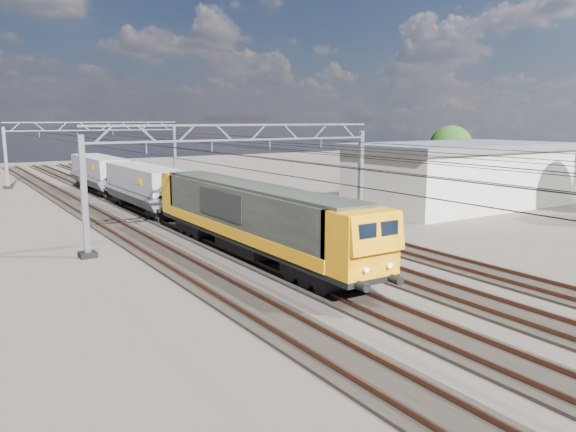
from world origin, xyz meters
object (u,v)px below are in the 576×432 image
locomotive (251,215)px  hopper_wagon_mid (99,171)px  catenary_gantry_far (96,150)px  industrial_shed (458,174)px  tree_far (454,149)px  catenary_gantry_mid (242,176)px  hopper_wagon_lead (145,185)px

locomotive → hopper_wagon_mid: size_ratio=1.62×
catenary_gantry_far → locomotive: bearing=-92.8°
industrial_shed → tree_far: size_ratio=2.74×
catenary_gantry_mid → industrial_shed: size_ratio=1.07×
hopper_wagon_lead → hopper_wagon_mid: (0.00, 14.20, 0.00)m
hopper_wagon_mid → locomotive: bearing=-90.0°
hopper_wagon_mid → catenary_gantry_far: bearing=77.3°
hopper_wagon_mid → catenary_gantry_mid: bearing=-85.8°
hopper_wagon_lead → tree_far: bearing=-5.5°
catenary_gantry_mid → catenary_gantry_far: (0.00, 36.00, 0.00)m
catenary_gantry_far → locomotive: 40.86m
industrial_shed → locomotive: bearing=-164.2°
hopper_wagon_lead → hopper_wagon_mid: same height
catenary_gantry_mid → locomotive: (-2.00, -4.78, -1.58)m
catenary_gantry_far → hopper_wagon_lead: 23.23m
catenary_gantry_mid → industrial_shed: (22.00, 2.00, -1.18)m
catenary_gantry_far → tree_far: catenary_gantry_far is taller
hopper_wagon_mid → tree_far: tree_far is taller
catenary_gantry_far → hopper_wagon_mid: (-2.00, -8.89, -1.67)m
catenary_gantry_mid → locomotive: size_ratio=0.94×
hopper_wagon_lead → hopper_wagon_mid: size_ratio=1.00×
industrial_shed → tree_far: bearing=43.1°
catenary_gantry_mid → locomotive: 5.42m
locomotive → hopper_wagon_mid: 31.90m
catenary_gantry_mid → hopper_wagon_lead: catenary_gantry_mid is taller
tree_far → industrial_shed: bearing=-136.9°
locomotive → tree_far: bearing=24.3°
locomotive → industrial_shed: 24.94m
catenary_gantry_far → tree_far: size_ratio=2.94×
hopper_wagon_lead → industrial_shed: bearing=-24.5°
hopper_wagon_mid → tree_far: (32.32, -17.32, 2.08)m
hopper_wagon_lead → industrial_shed: size_ratio=0.70×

